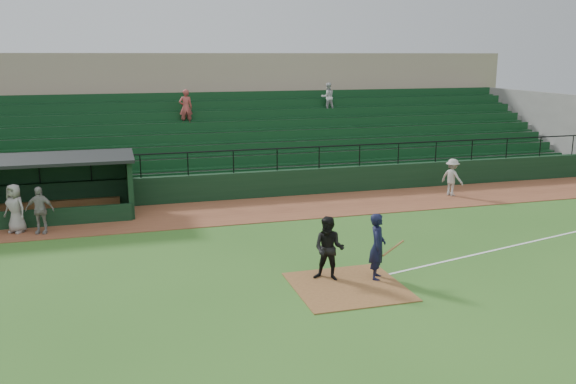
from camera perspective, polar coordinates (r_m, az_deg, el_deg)
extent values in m
plane|color=#2F5F1E|center=(17.95, 4.49, -7.78)|extent=(90.00, 90.00, 0.00)
cube|color=brown|center=(25.25, -1.90, -1.61)|extent=(40.00, 4.00, 0.03)
cube|color=brown|center=(17.08, 5.68, -8.85)|extent=(3.00, 3.00, 0.03)
cube|color=white|center=(22.84, 22.57, -4.21)|extent=(17.49, 4.44, 0.01)
cube|color=black|center=(27.19, -3.05, 0.69)|extent=(36.00, 0.35, 1.20)
cylinder|color=black|center=(26.90, -3.09, 4.02)|extent=(36.00, 0.06, 0.06)
cube|color=slate|center=(31.70, -5.11, 4.60)|extent=(36.00, 9.00, 3.60)
cube|color=#0F3719|center=(31.16, -4.95, 5.29)|extent=(34.56, 8.00, 4.05)
cube|color=slate|center=(39.32, 21.69, 5.78)|extent=(0.35, 9.50, 4.20)
cube|color=gray|center=(37.91, -7.08, 8.03)|extent=(38.00, 3.00, 6.40)
cube|color=slate|center=(35.90, -6.58, 8.58)|extent=(36.00, 2.00, 0.20)
imported|color=silver|center=(34.75, 3.77, 8.92)|extent=(0.79, 0.61, 1.62)
imported|color=#A8413D|center=(31.92, -9.62, 7.85)|extent=(0.69, 0.45, 1.88)
cube|color=black|center=(26.87, -23.86, 0.65)|extent=(8.50, 0.20, 2.30)
cube|color=black|center=(25.34, -14.69, 0.66)|extent=(0.20, 2.60, 2.30)
cube|color=black|center=(25.39, -24.47, 2.72)|extent=(8.90, 3.20, 0.12)
cube|color=olive|center=(26.67, -23.80, -1.41)|extent=(7.65, 0.40, 0.50)
cube|color=black|center=(24.48, -24.46, -2.44)|extent=(8.50, 0.12, 0.70)
imported|color=black|center=(17.46, 8.43, -5.11)|extent=(0.73, 0.84, 1.94)
cylinder|color=olive|center=(17.46, 9.90, -5.24)|extent=(0.79, 0.34, 0.35)
imported|color=black|center=(17.23, 3.89, -5.37)|extent=(1.15, 1.09, 1.87)
imported|color=#A5A19B|center=(28.41, 15.22, 1.35)|extent=(1.03, 1.26, 1.69)
imported|color=gray|center=(23.35, -22.38, -1.58)|extent=(1.07, 0.63, 1.72)
imported|color=gray|center=(23.80, -24.35, -1.42)|extent=(1.04, 0.97, 1.78)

